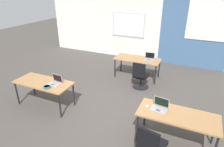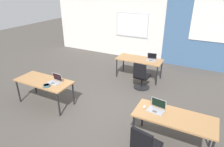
{
  "view_description": "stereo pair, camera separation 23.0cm",
  "coord_description": "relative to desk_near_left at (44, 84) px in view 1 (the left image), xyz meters",
  "views": [
    {
      "loc": [
        1.89,
        -4.1,
        3.11
      ],
      "look_at": [
        -0.24,
        0.55,
        0.78
      ],
      "focal_mm": 31.39,
      "sensor_mm": 36.0,
      "label": 1
    },
    {
      "loc": [
        2.1,
        -4.0,
        3.11
      ],
      "look_at": [
        -0.24,
        0.55,
        0.78
      ],
      "focal_mm": 31.39,
      "sensor_mm": 36.0,
      "label": 2
    }
  ],
  "objects": [
    {
      "name": "laptop_far_right",
      "position": [
        2.16,
        2.89,
        0.11
      ],
      "size": [
        0.36,
        0.31,
        0.24
      ],
      "rotation": [
        0.0,
        0.0,
        0.13
      ],
      "color": "#9E9EA3",
      "rests_on": "desk_far_center"
    },
    {
      "name": "chair_far_right",
      "position": [
        2.1,
        2.06,
        -0.28
      ],
      "size": [
        0.52,
        0.55,
        0.92
      ],
      "rotation": [
        0.0,
        0.0,
        3.07
      ],
      "color": "black",
      "rests_on": "ground"
    },
    {
      "name": "mouse_near_right_inner",
      "position": [
        2.86,
        0.03,
        0.08
      ],
      "size": [
        0.07,
        0.11,
        0.03
      ],
      "color": "silver",
      "rests_on": "desk_near_right"
    },
    {
      "name": "back_wall_assembly",
      "position": [
        1.8,
        4.8,
        0.75
      ],
      "size": [
        10.0,
        0.27,
        2.8
      ],
      "color": "silver",
      "rests_on": "ground"
    },
    {
      "name": "desk_near_left",
      "position": [
        0.0,
        0.0,
        0.0
      ],
      "size": [
        1.6,
        0.7,
        0.72
      ],
      "color": "#A37547",
      "rests_on": "ground"
    },
    {
      "name": "laptop_near_left_inner",
      "position": [
        0.37,
        0.06,
        0.11
      ],
      "size": [
        0.35,
        0.3,
        0.24
      ],
      "rotation": [
        0.0,
        0.0,
        -0.08
      ],
      "color": "#9E9EA3",
      "rests_on": "desk_near_left"
    },
    {
      "name": "ground_plane",
      "position": [
        1.75,
        0.6,
        -0.66
      ],
      "size": [
        24.0,
        24.0,
        0.0
      ],
      "color": "#47423D"
    },
    {
      "name": "desk_near_right",
      "position": [
        3.5,
        0.0,
        0.0
      ],
      "size": [
        1.6,
        0.7,
        0.72
      ],
      "color": "#A37547",
      "rests_on": "ground"
    },
    {
      "name": "snack_bowl",
      "position": [
        0.33,
        -0.23,
        0.1
      ],
      "size": [
        0.18,
        0.18,
        0.06
      ],
      "color": "#3D6070",
      "rests_on": "desk_near_left"
    },
    {
      "name": "desk_far_center",
      "position": [
        1.75,
        2.8,
        0.0
      ],
      "size": [
        1.6,
        0.7,
        0.72
      ],
      "color": "#A37547",
      "rests_on": "ground"
    },
    {
      "name": "laptop_near_right_inner",
      "position": [
        3.12,
        0.05,
        0.11
      ],
      "size": [
        0.36,
        0.31,
        0.24
      ],
      "rotation": [
        0.0,
        0.0,
        -0.14
      ],
      "color": "#9E9EA3",
      "rests_on": "desk_near_right"
    }
  ]
}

